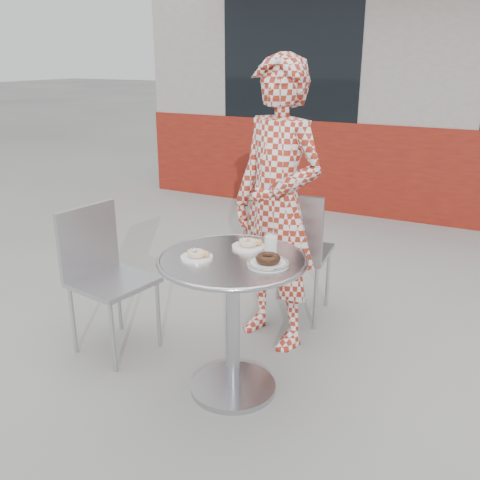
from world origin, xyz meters
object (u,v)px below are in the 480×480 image
at_px(bistro_table, 233,292).
at_px(chair_left, 114,308).
at_px(seated_person, 277,207).
at_px(plate_far, 249,244).
at_px(plate_near, 197,255).
at_px(plate_checker, 268,262).
at_px(chair_far, 295,277).
at_px(milk_cup, 271,244).

relative_size(bistro_table, chair_left, 0.87).
bearing_deg(seated_person, plate_far, -65.06).
height_order(bistro_table, seated_person, seated_person).
relative_size(bistro_table, seated_person, 0.44).
xyz_separation_m(chair_left, plate_near, (0.68, -0.13, 0.50)).
relative_size(plate_near, plate_checker, 0.77).
bearing_deg(plate_far, chair_far, 93.45).
bearing_deg(chair_far, seated_person, 84.80).
distance_m(seated_person, plate_near, 0.71).
relative_size(chair_far, plate_checker, 4.37).
distance_m(seated_person, plate_checker, 0.67).
xyz_separation_m(seated_person, plate_checker, (0.23, -0.62, -0.09)).
height_order(chair_far, plate_near, chair_far).
xyz_separation_m(seated_person, plate_near, (-0.11, -0.70, -0.09)).
xyz_separation_m(chair_left, milk_cup, (0.97, 0.09, 0.53)).
height_order(chair_far, plate_far, chair_far).
xyz_separation_m(plate_far, plate_checker, (0.19, -0.17, -0.00)).
bearing_deg(plate_checker, milk_cup, 109.76).
distance_m(chair_far, plate_far, 0.94).
distance_m(plate_near, plate_checker, 0.35).
bearing_deg(plate_checker, plate_far, 137.05).
relative_size(bistro_table, plate_near, 4.79).
relative_size(seated_person, plate_far, 10.05).
distance_m(bistro_table, chair_left, 0.88).
height_order(seated_person, plate_far, seated_person).
distance_m(bistro_table, seated_person, 0.68).
relative_size(chair_far, plate_near, 5.65).
distance_m(chair_far, plate_checker, 1.12).
bearing_deg(bistro_table, plate_checker, -1.55).
relative_size(chair_left, plate_near, 5.50).
distance_m(seated_person, plate_far, 0.46).
distance_m(bistro_table, plate_near, 0.26).
distance_m(plate_near, milk_cup, 0.37).
bearing_deg(plate_far, plate_near, -121.63).
height_order(plate_near, plate_checker, plate_checker).
distance_m(chair_left, plate_far, 0.98).
height_order(plate_checker, milk_cup, milk_cup).
height_order(seated_person, plate_near, seated_person).
bearing_deg(milk_cup, seated_person, 110.34).
distance_m(seated_person, milk_cup, 0.51).
distance_m(chair_far, milk_cup, 1.00).
bearing_deg(chair_left, plate_far, -72.60).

